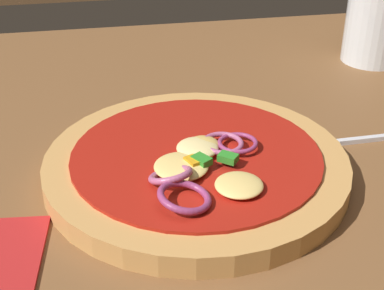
% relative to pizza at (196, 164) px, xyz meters
% --- Properties ---
extents(dining_table, '(1.31, 0.95, 0.04)m').
position_rel_pizza_xyz_m(dining_table, '(0.06, -0.02, -0.03)').
color(dining_table, brown).
rests_on(dining_table, ground).
extents(pizza, '(0.27, 0.27, 0.04)m').
position_rel_pizza_xyz_m(pizza, '(0.00, 0.00, 0.00)').
color(pizza, tan).
rests_on(pizza, dining_table).
extents(fork, '(0.19, 0.02, 0.01)m').
position_rel_pizza_xyz_m(fork, '(0.18, 0.03, -0.01)').
color(fork, silver).
rests_on(fork, dining_table).
extents(beer_glass, '(0.08, 0.08, 0.15)m').
position_rel_pizza_xyz_m(beer_glass, '(0.29, 0.24, 0.05)').
color(beer_glass, silver).
rests_on(beer_glass, dining_table).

